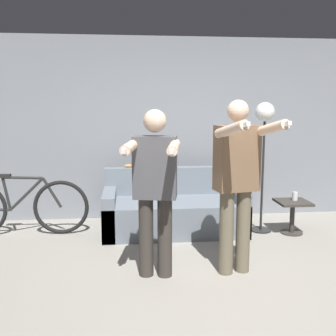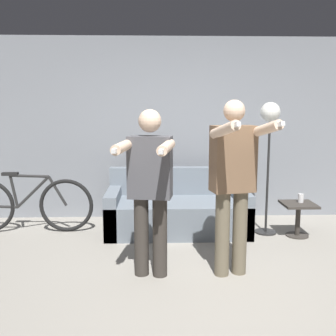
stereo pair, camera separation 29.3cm
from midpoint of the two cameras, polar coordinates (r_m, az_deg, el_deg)
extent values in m
plane|color=gray|center=(3.70, 8.49, -17.26)|extent=(16.00, 16.00, 0.00)
cube|color=gray|center=(5.75, 4.43, 5.66)|extent=(10.00, 0.05, 2.60)
cube|color=slate|center=(5.18, 3.01, -6.97)|extent=(1.82, 0.89, 0.42)
cube|color=slate|center=(5.45, 2.71, -1.86)|extent=(1.82, 0.14, 0.38)
cube|color=slate|center=(5.15, -6.28, -6.27)|extent=(0.16, 0.89, 0.56)
cube|color=slate|center=(5.29, 12.06, -6.02)|extent=(0.16, 0.89, 0.56)
cylinder|color=#38332D|center=(3.84, -1.66, -9.89)|extent=(0.14, 0.14, 0.78)
cylinder|color=#38332D|center=(3.82, 1.05, -10.02)|extent=(0.14, 0.14, 0.78)
cube|color=#4C4C51|center=(3.66, -0.32, 0.12)|extent=(0.43, 0.29, 0.58)
sphere|color=beige|center=(3.62, -0.33, 6.85)|extent=(0.21, 0.21, 0.21)
cylinder|color=beige|center=(3.43, -4.11, 3.11)|extent=(0.18, 0.51, 0.10)
cube|color=white|center=(3.19, -5.07, 2.55)|extent=(0.06, 0.13, 0.04)
cylinder|color=beige|center=(3.37, 2.26, 3.02)|extent=(0.18, 0.51, 0.10)
cube|color=white|center=(3.12, 1.77, 2.45)|extent=(0.06, 0.13, 0.04)
cylinder|color=#6B604C|center=(3.88, 10.07, -9.41)|extent=(0.14, 0.14, 0.83)
cylinder|color=#6B604C|center=(3.95, 12.50, -9.14)|extent=(0.14, 0.14, 0.83)
cube|color=brown|center=(3.76, 11.63, 1.31)|extent=(0.44, 0.30, 0.62)
sphere|color=beige|center=(3.72, 11.85, 8.13)|extent=(0.20, 0.20, 0.20)
cylinder|color=beige|center=(3.43, 10.63, 5.46)|extent=(0.19, 0.52, 0.19)
cube|color=white|center=(3.20, 12.45, 6.09)|extent=(0.06, 0.13, 0.06)
cylinder|color=beige|center=(3.60, 16.19, 5.42)|extent=(0.19, 0.52, 0.19)
cube|color=white|center=(3.39, 18.28, 6.00)|extent=(0.06, 0.13, 0.06)
ellipsoid|color=tan|center=(5.39, -1.35, 0.91)|extent=(0.32, 0.15, 0.16)
sphere|color=tan|center=(5.38, 0.11, 1.45)|extent=(0.09, 0.09, 0.09)
ellipsoid|color=tan|center=(5.42, -3.14, 0.37)|extent=(0.18, 0.04, 0.04)
cone|color=tan|center=(5.36, -0.06, 1.80)|extent=(0.03, 0.03, 0.03)
cone|color=tan|center=(5.39, -0.07, 1.85)|extent=(0.03, 0.03, 0.03)
cylinder|color=black|center=(5.36, 15.52, -8.94)|extent=(0.28, 0.28, 0.02)
cylinder|color=black|center=(5.19, 15.85, -1.22)|extent=(0.03, 0.03, 1.48)
sphere|color=white|center=(5.11, 16.25, 7.81)|extent=(0.25, 0.25, 0.25)
cylinder|color=#38332D|center=(5.35, 19.74, -9.20)|extent=(0.28, 0.28, 0.02)
cylinder|color=#38332D|center=(5.30, 19.85, -7.24)|extent=(0.06, 0.06, 0.40)
cube|color=#38332D|center=(5.25, 19.97, -4.99)|extent=(0.40, 0.40, 0.03)
cylinder|color=white|center=(5.28, 20.25, -4.14)|extent=(0.07, 0.07, 0.11)
torus|color=black|center=(5.26, -13.00, -5.34)|extent=(0.70, 0.05, 0.70)
cylinder|color=#282828|center=(5.32, -17.51, -3.35)|extent=(0.44, 0.04, 0.43)
cylinder|color=#282828|center=(5.39, -20.03, -3.22)|extent=(0.11, 0.04, 0.43)
cylinder|color=#282828|center=(5.29, -17.98, -1.12)|extent=(0.49, 0.04, 0.05)
cylinder|color=#282828|center=(5.48, -21.48, -5.26)|extent=(0.39, 0.04, 0.05)
cylinder|color=#282828|center=(5.24, -14.20, -3.28)|extent=(0.24, 0.04, 0.40)
cube|color=black|center=(5.36, -20.51, -0.82)|extent=(0.20, 0.07, 0.04)
camera|label=1|loc=(0.15, -88.07, 0.31)|focal=42.00mm
camera|label=2|loc=(0.15, 91.93, -0.31)|focal=42.00mm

